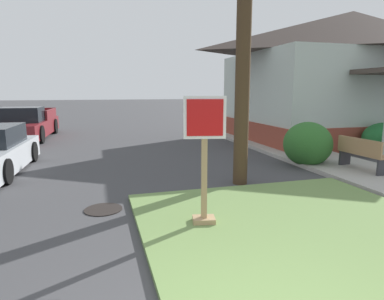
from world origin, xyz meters
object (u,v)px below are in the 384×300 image
manhole_cover (103,209)px  pickup_truck_maroon (26,125)px  street_bench (362,153)px  stop_sign (204,165)px

manhole_cover → pickup_truck_maroon: size_ratio=0.12×
pickup_truck_maroon → street_bench: 13.71m
manhole_cover → pickup_truck_maroon: pickup_truck_maroon is taller
pickup_truck_maroon → manhole_cover: bearing=-73.1°
stop_sign → manhole_cover: (-1.57, 1.27, -1.03)m
manhole_cover → pickup_truck_maroon: 10.94m
stop_sign → manhole_cover: size_ratio=2.92×
manhole_cover → stop_sign: bearing=-38.9°
pickup_truck_maroon → street_bench: size_ratio=3.91×
street_bench → pickup_truck_maroon: bearing=135.7°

